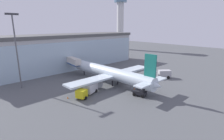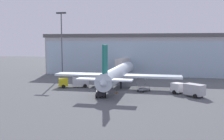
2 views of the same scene
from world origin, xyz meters
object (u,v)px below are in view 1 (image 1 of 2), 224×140
at_px(airplane, 110,73).
at_px(fuel_truck, 161,74).
at_px(control_tower, 120,18).
at_px(pushback_tug, 140,92).
at_px(apron_light_mast, 16,46).
at_px(safety_cone_nose, 134,89).
at_px(jet_bridge, 71,61).
at_px(baggage_cart, 136,81).
at_px(safety_cone_wingtip, 68,97).
at_px(catering_truck, 88,89).

distance_m(airplane, fuel_truck, 18.07).
relative_size(control_tower, pushback_tug, 10.72).
distance_m(apron_light_mast, safety_cone_nose, 34.10).
xyz_separation_m(control_tower, apron_light_mast, (-81.45, -42.12, -10.91)).
distance_m(jet_bridge, airplane, 19.71).
distance_m(jet_bridge, control_tower, 74.60).
bearing_deg(baggage_cart, safety_cone_wingtip, 113.16).
bearing_deg(fuel_truck, apron_light_mast, 9.28).
bearing_deg(jet_bridge, pushback_tug, -171.46).
distance_m(jet_bridge, safety_cone_wingtip, 25.00).
distance_m(apron_light_mast, fuel_truck, 44.64).
xyz_separation_m(catering_truck, pushback_tug, (9.37, -9.48, -0.49)).
height_order(apron_light_mast, airplane, apron_light_mast).
bearing_deg(catering_truck, control_tower, -163.58).
xyz_separation_m(jet_bridge, airplane, (2.19, -19.55, -1.26)).
bearing_deg(control_tower, jet_bridge, -149.47).
bearing_deg(control_tower, pushback_tug, -131.67).
bearing_deg(apron_light_mast, safety_cone_wingtip, -68.48).
height_order(airplane, pushback_tug, airplane).
distance_m(safety_cone_nose, safety_cone_wingtip, 18.08).
relative_size(airplane, safety_cone_nose, 64.80).
xyz_separation_m(airplane, catering_truck, (-10.24, -2.76, -1.86)).
bearing_deg(fuel_truck, pushback_tug, 55.34).
relative_size(jet_bridge, pushback_tug, 3.49).
bearing_deg(safety_cone_nose, baggage_cart, 35.28).
bearing_deg(catering_truck, safety_cone_wingtip, -39.44).
height_order(fuel_truck, pushback_tug, fuel_truck).
xyz_separation_m(apron_light_mast, catering_truck, (11.09, -16.92, -10.52)).
xyz_separation_m(apron_light_mast, baggage_cart, (28.29, -18.61, -11.48)).
xyz_separation_m(control_tower, baggage_cart, (-53.16, -60.73, -22.39)).
height_order(catering_truck, fuel_truck, same).
xyz_separation_m(jet_bridge, baggage_cart, (9.14, -23.99, -4.08)).
distance_m(apron_light_mast, baggage_cart, 35.75).
bearing_deg(fuel_truck, safety_cone_nose, 43.77).
height_order(apron_light_mast, safety_cone_nose, apron_light_mast).
bearing_deg(safety_cone_wingtip, safety_cone_nose, -22.73).
relative_size(control_tower, fuel_truck, 5.36).
height_order(jet_bridge, baggage_cart, jet_bridge).
height_order(apron_light_mast, baggage_cart, apron_light_mast).
xyz_separation_m(airplane, fuel_truck, (16.61, -6.88, -1.86)).
height_order(catering_truck, baggage_cart, catering_truck).
bearing_deg(safety_cone_nose, fuel_truck, 5.48).
height_order(safety_cone_nose, safety_cone_wingtip, same).
xyz_separation_m(fuel_truck, safety_cone_nose, (-15.15, -1.45, -1.19)).
bearing_deg(safety_cone_wingtip, catering_truck, -15.86).
relative_size(safety_cone_nose, safety_cone_wingtip, 1.00).
height_order(control_tower, apron_light_mast, control_tower).
height_order(control_tower, pushback_tug, control_tower).
xyz_separation_m(jet_bridge, safety_cone_nose, (3.64, -27.88, -4.31)).
relative_size(apron_light_mast, safety_cone_wingtip, 37.11).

